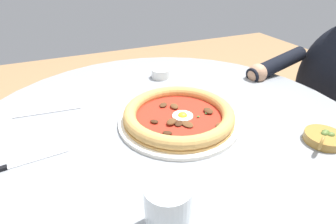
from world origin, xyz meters
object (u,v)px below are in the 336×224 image
Objects in this scene: water_glass at (168,212)px; diner_person at (324,132)px; ramekin_capers at (161,73)px; olive_pan at (324,138)px; steak_knife at (3,169)px; dining_table at (167,159)px; pizza_on_plate at (179,116)px; fork_utensil at (48,112)px.

diner_person is (0.85, 0.32, -0.29)m from water_glass.
olive_pan is at bearing -67.93° from ramekin_capers.
steak_knife is 1.87× the size of olive_pan.
dining_table is at bearing -109.52° from ramekin_capers.
pizza_on_plate is 0.33m from water_glass.
steak_knife reaches higher than dining_table.
olive_pan is at bearing -148.79° from diner_person.
fork_utensil reaches higher than dining_table.
pizza_on_plate is 2.96× the size of olive_pan.
water_glass is 0.96m from diner_person.
fork_utensil is at bearing 109.09° from water_glass.
fork_utensil is (-0.39, -0.11, -0.02)m from ramekin_capers.
olive_pan is (0.21, -0.52, -0.01)m from ramekin_capers.
dining_table is 5.92× the size of fork_utensil.
diner_person is (0.63, -0.27, -0.27)m from ramekin_capers.
ramekin_capers is 0.73m from diner_person.
fork_utensil is at bearing 148.85° from pizza_on_plate.
water_glass is at bearing -118.61° from pizza_on_plate.
fork_utensil is (-0.60, 0.41, -0.01)m from olive_pan.
olive_pan is (0.28, -0.22, -0.01)m from pizza_on_plate.
ramekin_capers reaches higher than steak_knife.
pizza_on_plate is 0.29× the size of diner_person.
water_glass is 0.44m from olive_pan.
pizza_on_plate is 4.88× the size of ramekin_capers.
pizza_on_plate is 0.75m from diner_person.
water_glass is (-0.16, -0.29, 0.02)m from pizza_on_plate.
fork_utensil is 1.06m from diner_person.
olive_pan is 0.10× the size of diner_person.
water_glass is 0.63m from ramekin_capers.
pizza_on_plate is 1.59× the size of steak_knife.
ramekin_capers is 0.41m from fork_utensil.
dining_table is 0.37m from fork_utensil.
water_glass reaches higher than dining_table.
dining_table is 0.40m from steak_knife.
fork_utensil is (-0.29, 0.19, 0.13)m from dining_table.
dining_table is 16.25× the size of ramekin_capers.
steak_knife is at bearing -176.19° from dining_table.
pizza_on_plate is at bearing 2.71° from steak_knife.
water_glass is 0.09× the size of diner_person.
water_glass is at bearing -70.91° from fork_utensil.
steak_knife is (-0.42, -0.02, -0.02)m from pizza_on_plate.
dining_table is 0.15m from pizza_on_plate.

